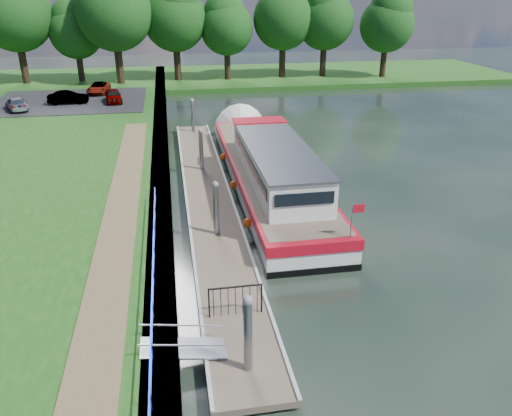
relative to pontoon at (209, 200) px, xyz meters
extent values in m
plane|color=black|center=(0.00, -13.00, -0.18)|extent=(160.00, 160.00, 0.00)
cube|color=#473D2D|center=(-2.55, 2.00, 0.20)|extent=(1.10, 90.00, 0.78)
cube|color=#1B4814|center=(12.00, 39.00, 0.12)|extent=(60.00, 18.00, 0.60)
cube|color=brown|center=(-4.40, -5.00, 0.62)|extent=(1.60, 40.00, 0.05)
cube|color=black|center=(-11.00, 25.00, 0.62)|extent=(14.00, 12.00, 0.06)
cube|color=#0C2DBF|center=(-2.75, -10.00, 1.29)|extent=(0.04, 18.00, 0.04)
cube|color=#0C2DBF|center=(-2.75, -10.00, 0.94)|extent=(0.03, 18.00, 0.03)
cylinder|color=#0C2DBF|center=(-2.75, -15.00, 0.95)|extent=(0.04, 0.04, 0.72)
cylinder|color=#0C2DBF|center=(-2.75, -13.00, 0.95)|extent=(0.04, 0.04, 0.72)
cylinder|color=#0C2DBF|center=(-2.75, -11.00, 0.95)|extent=(0.04, 0.04, 0.72)
cylinder|color=#0C2DBF|center=(-2.75, -9.00, 0.95)|extent=(0.04, 0.04, 0.72)
cylinder|color=#0C2DBF|center=(-2.75, -7.00, 0.95)|extent=(0.04, 0.04, 0.72)
cylinder|color=#0C2DBF|center=(-2.75, -5.00, 0.95)|extent=(0.04, 0.04, 0.72)
cylinder|color=#0C2DBF|center=(-2.75, -3.00, 0.95)|extent=(0.04, 0.04, 0.72)
cylinder|color=#0C2DBF|center=(-2.75, -1.00, 0.95)|extent=(0.04, 0.04, 0.72)
cube|color=brown|center=(0.00, 0.00, 0.10)|extent=(2.50, 30.00, 0.24)
cube|color=#9EA0A3|center=(0.00, -12.00, -0.13)|extent=(2.30, 5.00, 0.30)
cube|color=#9EA0A3|center=(0.00, -4.00, -0.13)|extent=(2.30, 5.00, 0.30)
cube|color=#9EA0A3|center=(0.00, 4.00, -0.13)|extent=(2.30, 5.00, 0.30)
cube|color=#9EA0A3|center=(0.00, 12.00, -0.13)|extent=(2.30, 5.00, 0.30)
cube|color=#9EA0A3|center=(1.19, 0.00, 0.25)|extent=(0.12, 30.00, 0.06)
cube|color=#9EA0A3|center=(-1.19, 0.00, 0.25)|extent=(0.12, 30.00, 0.06)
cylinder|color=gray|center=(0.00, -13.50, 0.92)|extent=(0.26, 0.26, 3.40)
sphere|color=gray|center=(0.00, -13.50, 2.62)|extent=(0.30, 0.30, 0.30)
cylinder|color=gray|center=(0.00, -4.50, 0.92)|extent=(0.26, 0.26, 3.40)
sphere|color=gray|center=(0.00, -4.50, 2.62)|extent=(0.30, 0.30, 0.30)
cylinder|color=gray|center=(0.00, 4.50, 0.92)|extent=(0.26, 0.26, 3.40)
sphere|color=gray|center=(0.00, 4.50, 2.62)|extent=(0.30, 0.30, 0.30)
cylinder|color=gray|center=(0.00, 13.50, 0.92)|extent=(0.26, 0.26, 3.40)
sphere|color=gray|center=(0.00, 13.50, 2.62)|extent=(0.30, 0.30, 0.30)
cube|color=#A5A8AD|center=(-1.85, -12.50, 0.42)|extent=(2.58, 1.00, 0.43)
cube|color=#A5A8AD|center=(-1.85, -12.98, 0.92)|extent=(2.58, 0.04, 0.41)
cube|color=#A5A8AD|center=(-1.85, -12.02, 0.92)|extent=(2.58, 0.04, 0.41)
cube|color=black|center=(-0.90, -10.80, 0.80)|extent=(0.05, 0.05, 1.15)
cube|color=black|center=(0.90, -10.80, 0.80)|extent=(0.05, 0.05, 1.15)
cube|color=black|center=(0.00, -10.80, 1.34)|extent=(1.85, 0.05, 0.05)
cube|color=black|center=(-0.75, -10.80, 0.80)|extent=(0.02, 0.02, 1.10)
cube|color=black|center=(-0.50, -10.80, 0.80)|extent=(0.02, 0.02, 1.10)
cube|color=black|center=(-0.25, -10.80, 0.80)|extent=(0.02, 0.02, 1.10)
cube|color=black|center=(0.00, -10.80, 0.80)|extent=(0.02, 0.02, 1.10)
cube|color=black|center=(0.25, -10.80, 0.80)|extent=(0.02, 0.02, 1.10)
cube|color=black|center=(0.50, -10.80, 0.80)|extent=(0.02, 0.02, 1.10)
cube|color=black|center=(0.75, -10.80, 0.80)|extent=(0.02, 0.02, 1.10)
cube|color=black|center=(3.60, 1.84, -0.16)|extent=(4.00, 20.00, 0.55)
cube|color=silver|center=(3.60, 1.84, 0.44)|extent=(3.96, 19.90, 0.65)
cube|color=#B00C1C|center=(3.60, 1.84, 1.00)|extent=(4.04, 20.00, 0.48)
cube|color=brown|center=(3.60, 1.84, 1.24)|extent=(3.68, 19.20, 0.04)
cone|color=silver|center=(3.60, 12.24, 0.37)|extent=(4.00, 1.50, 4.00)
cube|color=silver|center=(3.60, -0.66, 2.12)|extent=(3.00, 11.00, 1.75)
cube|color=gray|center=(3.60, -0.66, 3.04)|extent=(3.10, 11.20, 0.10)
cube|color=black|center=(2.08, -0.66, 2.37)|extent=(0.04, 10.00, 0.55)
cube|color=black|center=(5.12, -0.66, 2.37)|extent=(0.04, 10.00, 0.55)
cube|color=black|center=(3.60, 4.89, 2.37)|extent=(2.60, 0.04, 0.55)
cube|color=black|center=(3.60, -6.21, 2.37)|extent=(2.60, 0.04, 0.55)
cube|color=#B00C1C|center=(3.60, 4.54, 3.12)|extent=(3.20, 1.60, 0.06)
cylinder|color=gray|center=(5.10, -7.86, 1.97)|extent=(0.05, 0.05, 1.50)
cube|color=#B00C1C|center=(5.35, -7.86, 2.52)|extent=(0.50, 0.02, 0.35)
sphere|color=#EF480D|center=(1.48, -4.16, 0.47)|extent=(0.44, 0.44, 0.44)
sphere|color=#EF480D|center=(1.48, 0.84, 0.47)|extent=(0.44, 0.44, 0.44)
sphere|color=#EF480D|center=(1.48, 5.84, 0.47)|extent=(0.44, 0.44, 0.44)
imported|color=#594C47|center=(2.40, -5.17, 2.12)|extent=(0.50, 0.68, 1.72)
cylinder|color=#332316|center=(-17.49, 36.36, 2.52)|extent=(0.83, 0.83, 4.21)
sphere|color=#113A12|center=(-17.49, 36.36, 7.90)|extent=(7.95, 7.95, 7.95)
cylinder|color=#332316|center=(-11.50, 36.87, 1.97)|extent=(0.70, 0.70, 3.10)
sphere|color=#113A12|center=(-11.50, 36.87, 5.92)|extent=(5.85, 5.85, 5.85)
sphere|color=#113A12|center=(-11.67, 37.04, 7.39)|extent=(4.65, 4.65, 4.65)
cylinder|color=#332316|center=(-6.89, 34.36, 2.56)|extent=(0.84, 0.84, 4.29)
sphere|color=#113A12|center=(-6.89, 34.36, 8.04)|extent=(8.10, 8.10, 8.10)
cylinder|color=#332316|center=(-0.41, 36.36, 2.33)|extent=(0.79, 0.79, 3.83)
sphere|color=#113A12|center=(-0.41, 36.36, 7.23)|extent=(7.24, 7.24, 7.24)
sphere|color=#113A12|center=(-0.22, 36.13, 9.04)|extent=(5.75, 5.75, 5.75)
cylinder|color=#332316|center=(5.49, 36.09, 2.05)|extent=(0.72, 0.72, 3.26)
sphere|color=#113A12|center=(5.49, 36.09, 6.21)|extent=(6.16, 6.16, 6.16)
sphere|color=#113A12|center=(5.30, 36.34, 7.75)|extent=(4.89, 4.89, 4.89)
cylinder|color=#332316|center=(12.25, 36.38, 2.30)|extent=(0.78, 0.78, 3.77)
sphere|color=#113A12|center=(12.25, 36.38, 7.12)|extent=(7.13, 7.13, 7.13)
sphere|color=#113A12|center=(12.38, 36.62, 8.91)|extent=(5.66, 5.66, 5.66)
cylinder|color=#332316|center=(17.42, 36.40, 2.24)|extent=(0.77, 0.77, 3.65)
sphere|color=#113A12|center=(17.42, 36.40, 6.90)|extent=(6.89, 6.89, 6.89)
sphere|color=#113A12|center=(17.07, 36.41, 8.63)|extent=(5.47, 5.47, 5.47)
cylinder|color=#332316|center=(24.52, 34.52, 2.12)|extent=(0.74, 0.74, 3.41)
sphere|color=#113A12|center=(24.52, 34.52, 6.47)|extent=(6.43, 6.43, 6.43)
sphere|color=#113A12|center=(24.75, 34.30, 8.08)|extent=(5.11, 5.11, 5.11)
imported|color=#999999|center=(-6.81, 23.58, 1.25)|extent=(1.87, 3.69, 1.20)
imported|color=#999999|center=(-10.88, 23.58, 1.24)|extent=(3.60, 1.36, 1.17)
imported|color=#999999|center=(-14.94, 21.71, 1.19)|extent=(2.85, 4.04, 1.09)
imported|color=#999999|center=(-8.65, 28.24, 1.20)|extent=(2.18, 4.12, 1.10)
camera|label=1|loc=(-1.77, -24.91, 10.53)|focal=35.00mm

